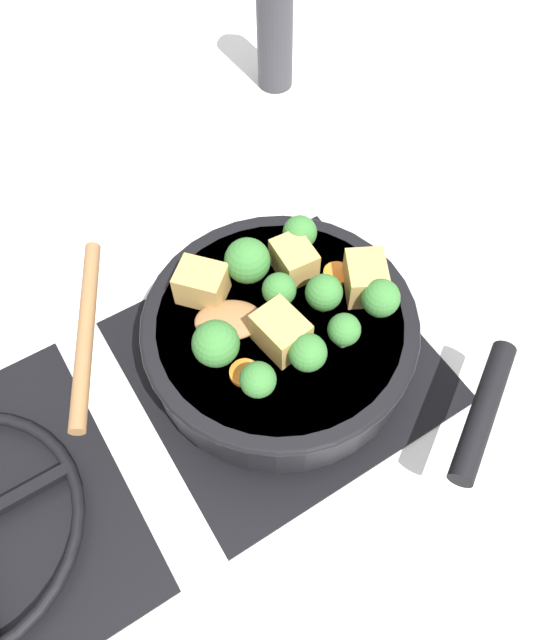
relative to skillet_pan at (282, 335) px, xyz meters
name	(u,v)px	position (x,y,z in m)	size (l,w,h in m)	color
ground_plane	(280,361)	(0.00, 0.00, -0.06)	(2.40, 2.40, 0.00)	silver
front_burner_grate	(280,356)	(0.00, 0.00, -0.05)	(0.31, 0.31, 0.03)	black
skillet_pan	(282,335)	(0.00, 0.00, 0.00)	(0.37, 0.33, 0.06)	black
wooden_spoon	(151,326)	(0.06, 0.11, 0.03)	(0.20, 0.22, 0.02)	olive
tofu_cube_center_large	(202,284)	(0.07, 0.05, 0.05)	(0.05, 0.04, 0.04)	tan
tofu_cube_near_handle	(294,260)	(0.05, -0.04, 0.05)	(0.05, 0.04, 0.04)	tan
tofu_cube_east_chunk	(366,278)	(-0.01, -0.09, 0.05)	(0.05, 0.04, 0.04)	tan
tofu_cube_west_chunk	(281,332)	(-0.02, 0.01, 0.05)	(0.05, 0.04, 0.04)	tan
broccoli_floret_near_spoon	(381,298)	(-0.04, -0.09, 0.05)	(0.04, 0.04, 0.05)	#709956
broccoli_floret_center_top	(258,380)	(-0.05, 0.06, 0.05)	(0.03, 0.03, 0.04)	#709956
broccoli_floret_east_rim	(344,330)	(-0.05, -0.04, 0.05)	(0.03, 0.03, 0.04)	#709956
broccoli_floret_west_rim	(300,233)	(0.07, -0.07, 0.05)	(0.04, 0.04, 0.04)	#709956
broccoli_floret_north_edge	(247,261)	(0.06, 0.00, 0.06)	(0.05, 0.05, 0.05)	#709956
broccoli_floret_south_cluster	(279,290)	(0.02, -0.01, 0.05)	(0.03, 0.03, 0.04)	#709956
broccoli_floret_mid_floret	(216,344)	(0.00, 0.08, 0.06)	(0.05, 0.05, 0.05)	#709956
broccoli_floret_small_inner	(324,293)	(-0.01, -0.04, 0.05)	(0.04, 0.04, 0.04)	#709956
broccoli_floret_tall_stem	(308,353)	(-0.06, 0.01, 0.05)	(0.04, 0.04, 0.04)	#709956
carrot_slice_orange_thin	(337,273)	(0.02, -0.08, 0.03)	(0.03, 0.03, 0.01)	orange
carrot_slice_near_center	(245,373)	(-0.03, 0.06, 0.03)	(0.03, 0.03, 0.01)	orange
pepper_mill	(275,18)	(0.42, -0.25, 0.05)	(0.05, 0.05, 0.23)	#333338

